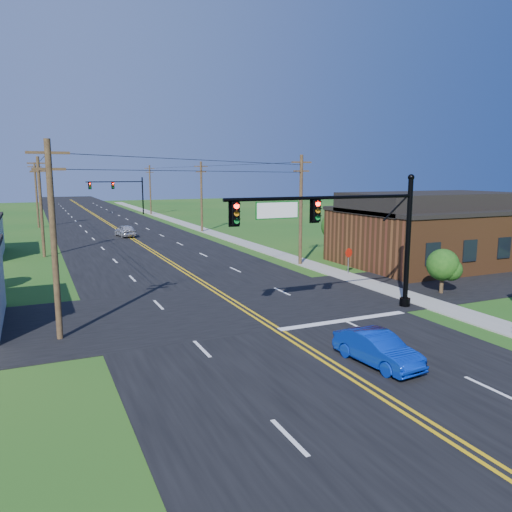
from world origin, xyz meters
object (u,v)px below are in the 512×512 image
blue_car (377,349)px  signal_mast_far (118,190)px  signal_mast_main (341,227)px  stop_sign (349,255)px

blue_car → signal_mast_far: bearing=81.9°
signal_mast_main → signal_mast_far: size_ratio=1.03×
blue_car → stop_sign: bearing=52.8°
signal_mast_far → blue_car: 78.68m
signal_mast_main → signal_mast_far: same height
signal_mast_far → stop_sign: signal_mast_far is taller
stop_sign → signal_mast_far: bearing=84.7°
signal_mast_main → signal_mast_far: bearing=89.9°
signal_mast_far → blue_car: size_ratio=2.78×
blue_car → stop_sign: 18.13m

